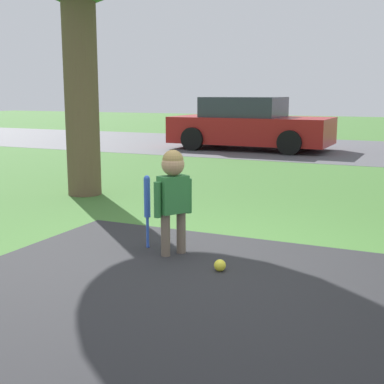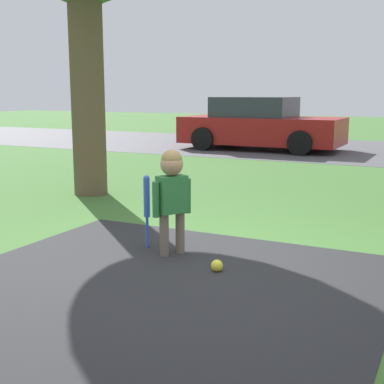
{
  "view_description": "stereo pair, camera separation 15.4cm",
  "coord_description": "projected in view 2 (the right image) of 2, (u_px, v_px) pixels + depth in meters",
  "views": [
    {
      "loc": [
        1.79,
        -3.98,
        1.45
      ],
      "look_at": [
        -0.32,
        0.59,
        0.51
      ],
      "focal_mm": 50.0,
      "sensor_mm": 36.0,
      "label": 1
    },
    {
      "loc": [
        1.92,
        -3.91,
        1.45
      ],
      "look_at": [
        -0.32,
        0.59,
        0.51
      ],
      "focal_mm": 50.0,
      "sensor_mm": 36.0,
      "label": 2
    }
  ],
  "objects": [
    {
      "name": "street_strip",
      "position": [
        372.0,
        151.0,
        13.37
      ],
      "size": [
        40.0,
        6.0,
        0.01
      ],
      "color": "#4C4C51",
      "rests_on": "ground"
    },
    {
      "name": "parked_car",
      "position": [
        260.0,
        125.0,
        13.7
      ],
      "size": [
        4.04,
        1.97,
        1.33
      ],
      "rotation": [
        0.0,
        0.0,
        -0.0
      ],
      "color": "maroon",
      "rests_on": "ground"
    },
    {
      "name": "child",
      "position": [
        172.0,
        187.0,
        4.74
      ],
      "size": [
        0.26,
        0.34,
        0.96
      ],
      "rotation": [
        0.0,
        0.0,
        1.04
      ],
      "color": "#6B5B4C",
      "rests_on": "ground"
    },
    {
      "name": "ground_plane",
      "position": [
        195.0,
        265.0,
        4.55
      ],
      "size": [
        60.0,
        60.0,
        0.0
      ],
      "primitive_type": "plane",
      "color": "#3D6B2D"
    },
    {
      "name": "baseball_bat",
      "position": [
        147.0,
        201.0,
        4.99
      ],
      "size": [
        0.06,
        0.06,
        0.69
      ],
      "color": "blue",
      "rests_on": "ground"
    },
    {
      "name": "sports_ball",
      "position": [
        217.0,
        266.0,
        4.38
      ],
      "size": [
        0.1,
        0.1,
        0.1
      ],
      "color": "yellow",
      "rests_on": "ground"
    }
  ]
}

